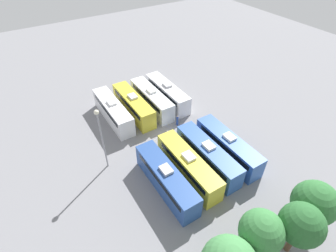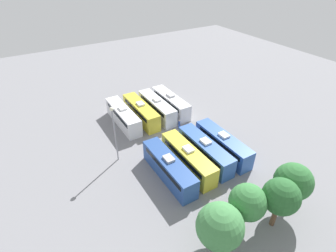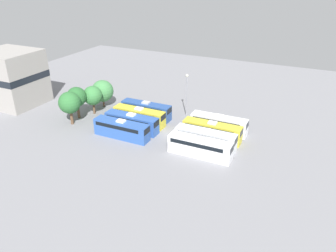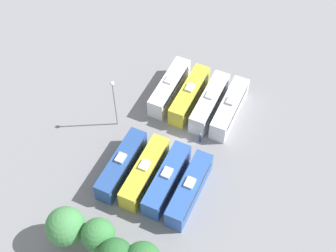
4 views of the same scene
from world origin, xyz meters
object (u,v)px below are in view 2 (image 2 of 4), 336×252
at_px(bus_7, 169,168).
at_px(light_pole, 114,126).
at_px(tree_2, 248,202).
at_px(worker_person, 179,125).
at_px(bus_1, 157,107).
at_px(bus_6, 188,158).
at_px(bus_3, 123,116).
at_px(tree_3, 220,226).
at_px(bus_5, 205,150).
at_px(tree_1, 281,197).
at_px(bus_0, 171,103).
at_px(bus_4, 223,144).
at_px(tree_0, 293,182).
at_px(bus_2, 141,111).

relative_size(bus_7, light_pole, 1.19).
bearing_deg(tree_2, worker_person, -102.97).
xyz_separation_m(bus_1, bus_6, (3.44, 15.66, 0.00)).
distance_m(bus_1, bus_3, 6.99).
relative_size(bus_1, tree_3, 1.76).
distance_m(bus_5, light_pole, 14.18).
distance_m(worker_person, tree_1, 23.09).
height_order(bus_0, light_pole, light_pole).
relative_size(bus_1, worker_person, 6.06).
height_order(worker_person, tree_1, tree_1).
relative_size(bus_5, worker_person, 6.06).
distance_m(bus_0, tree_1, 29.59).
bearing_deg(bus_6, tree_2, 88.42).
distance_m(bus_5, bus_7, 6.80).
distance_m(bus_4, tree_3, 16.90).
distance_m(light_pole, tree_3, 19.87).
relative_size(bus_3, tree_0, 1.59).
xyz_separation_m(bus_3, tree_1, (-6.50, 29.34, 2.98)).
bearing_deg(bus_4, bus_3, -57.28).
height_order(tree_0, tree_2, tree_0).
relative_size(bus_4, worker_person, 6.06).
distance_m(bus_1, bus_6, 16.04).
relative_size(bus_2, bus_6, 1.00).
bearing_deg(tree_2, bus_7, -74.56).
bearing_deg(tree_3, bus_2, -99.50).
xyz_separation_m(tree_1, tree_3, (7.64, -1.05, -0.95)).
bearing_deg(bus_5, bus_7, 4.06).
bearing_deg(light_pole, bus_4, 154.78).
bearing_deg(tree_3, light_pole, -79.46).
bearing_deg(bus_1, tree_2, 82.18).
bearing_deg(bus_4, bus_1, -78.23).
bearing_deg(bus_3, bus_0, 179.27).
distance_m(bus_5, tree_3, 14.96).
relative_size(bus_3, bus_7, 1.00).
xyz_separation_m(bus_2, tree_2, (0.34, 27.52, 2.43)).
bearing_deg(bus_1, bus_0, -177.11).
xyz_separation_m(bus_6, tree_3, (4.68, 12.33, 2.02)).
bearing_deg(worker_person, bus_6, 64.07).
bearing_deg(bus_2, bus_1, 178.60).
bearing_deg(worker_person, tree_1, 86.03).
bearing_deg(light_pole, bus_7, 123.05).
bearing_deg(bus_7, tree_2, 105.44).
relative_size(light_pole, tree_1, 1.36).
bearing_deg(worker_person, bus_2, -54.93).
height_order(bus_3, bus_4, same).
xyz_separation_m(light_pole, tree_2, (-7.96, 18.84, -1.96)).
xyz_separation_m(bus_2, bus_4, (-6.68, 15.74, 0.00)).
distance_m(worker_person, tree_3, 23.71).
distance_m(bus_2, bus_5, 15.92).
xyz_separation_m(bus_2, tree_3, (4.70, 28.07, 2.02)).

